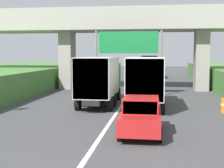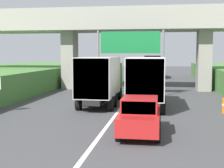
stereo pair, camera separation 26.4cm
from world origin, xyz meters
The scene contains 8 objects.
lane_centre_stripe centered at (0.00, 27.84, 0.00)m, with size 0.20×95.67×0.01m, color white.
overpass_bridge centered at (0.00, 34.80, 6.26)m, with size 40.00×4.80×8.22m.
overhead_highway_sign centered at (0.00, 29.73, 4.26)m, with size 5.88×0.18×5.72m.
truck_black centered at (1.49, 51.23, 1.93)m, with size 2.44×7.30×3.44m.
truck_green centered at (-1.53, 24.07, 1.93)m, with size 2.44×7.30×3.44m.
truck_yellow centered at (1.75, 23.44, 1.93)m, with size 2.44×7.30×3.44m.
car_red centered at (1.75, 16.02, 0.86)m, with size 1.86×4.10×1.72m.
car_silver centered at (1.79, 40.47, 0.86)m, with size 1.86×4.10×1.72m.
Camera 2 is at (2.64, 1.76, 3.64)m, focal length 51.27 mm.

